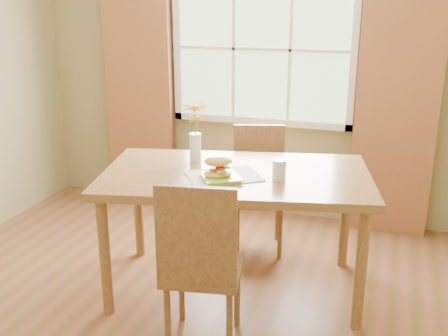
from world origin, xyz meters
The scene contains 12 objects.
room centered at (0.00, 0.00, 1.35)m, with size 4.24×3.84×2.74m.
window centered at (0.00, 1.87, 1.50)m, with size 1.62×0.06×1.32m.
curtain_left centered at (-1.15, 1.78, 1.10)m, with size 0.65×0.08×2.20m, color maroon.
curtain_right centered at (1.15, 1.78, 1.10)m, with size 0.65×0.08×2.20m, color maroon.
dining_table centered at (0.19, 0.49, 0.76)m, with size 1.89×1.32×0.84m.
chair_near centered at (0.21, -0.22, 0.56)m, with size 0.49×0.49×1.03m.
chair_far centered at (0.17, 1.19, 0.53)m, with size 0.50×0.50×0.97m.
placemat centered at (0.14, 0.38, 0.85)m, with size 0.45×0.33×0.01m, color beige.
plate centered at (0.15, 0.32, 0.85)m, with size 0.23×0.23×0.01m, color #9FD535.
croissant_sandwich centered at (0.13, 0.31, 0.93)m, with size 0.22×0.21×0.14m.
water_glass centered at (0.49, 0.44, 0.90)m, with size 0.09×0.09×0.13m.
flower_vase centered at (-0.14, 0.63, 1.09)m, with size 0.17×0.17×0.41m.
Camera 1 is at (1.12, -2.60, 1.92)m, focal length 42.00 mm.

